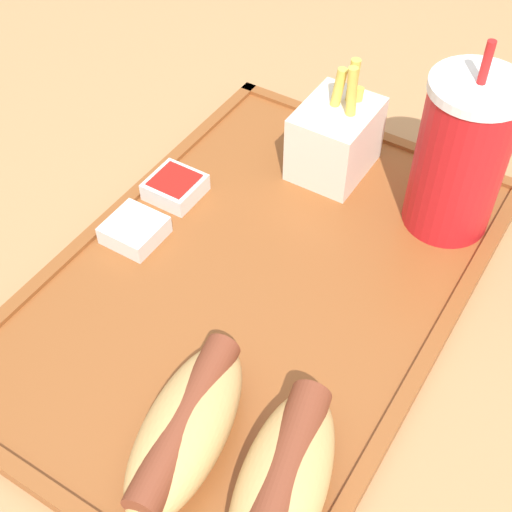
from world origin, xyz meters
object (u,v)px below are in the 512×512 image
Objects in this scene: sauce_cup_mayo at (134,229)px; sauce_cup_ketchup at (175,187)px; hot_dog_far at (283,483)px; fries_carton at (336,137)px; hot_dog_near at (186,427)px; soda_cup at (461,156)px.

sauce_cup_ketchup is at bearing -177.45° from sauce_cup_mayo.
fries_carton reaches higher than hot_dog_far.
fries_carton is 2.48× the size of sauce_cup_mayo.
hot_dog_near reaches higher than sauce_cup_mayo.
soda_cup is 1.19× the size of hot_dog_near.
sauce_cup_ketchup is at bearing -65.60° from soda_cup.
sauce_cup_ketchup is at bearing -130.78° from hot_dog_far.
sauce_cup_mayo is at bearing -53.26° from soda_cup.
hot_dog_far is 3.26× the size of sauce_cup_ketchup.
hot_dog_far is 0.30m from sauce_cup_ketchup.
hot_dog_far is at bearing 59.17° from sauce_cup_mayo.
hot_dog_far is 1.31× the size of fries_carton.
soda_cup reaches higher than hot_dog_far.
hot_dog_far is 1.01× the size of hot_dog_near.
hot_dog_far is 0.07m from hot_dog_near.
hot_dog_far is at bearing 22.06° from fries_carton.
fries_carton is at bearing 136.36° from sauce_cup_ketchup.
sauce_cup_mayo is at bearing -131.50° from hot_dog_near.
soda_cup is 0.28m from sauce_cup_mayo.
soda_cup is at bearing 114.40° from sauce_cup_ketchup.
fries_carton reaches higher than sauce_cup_mayo.
hot_dog_near is 0.21m from sauce_cup_mayo.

